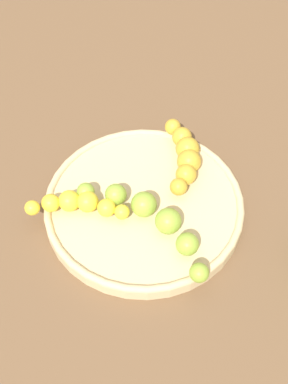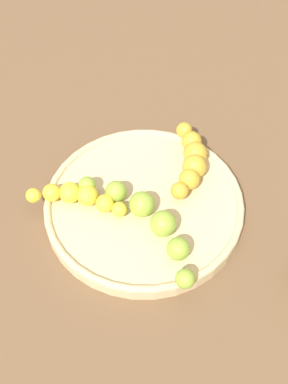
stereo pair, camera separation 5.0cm
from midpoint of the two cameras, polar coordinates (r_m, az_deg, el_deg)
ground_plane at (r=0.62m, az=-2.30°, el=-2.26°), size 2.40×2.40×0.00m
fruit_bowl at (r=0.61m, az=-2.34°, el=-1.60°), size 0.27×0.27×0.02m
banana_green at (r=0.57m, az=-1.61°, el=-3.30°), size 0.11×0.19×0.03m
banana_spotted at (r=0.64m, az=2.84°, el=4.51°), size 0.07×0.13×0.03m
banana_yellow at (r=0.60m, az=-10.59°, el=-1.57°), size 0.12×0.07×0.03m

